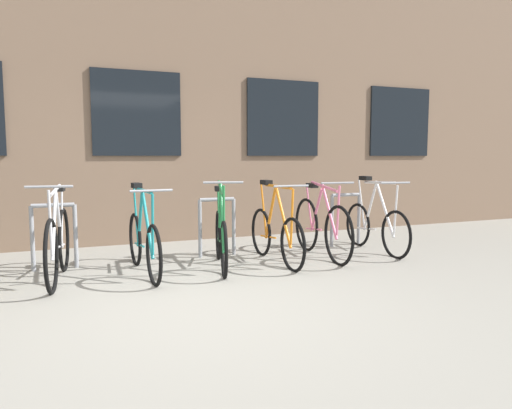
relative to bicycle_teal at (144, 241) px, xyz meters
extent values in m
plane|color=gray|center=(0.23, -1.31, -0.37)|extent=(42.00, 42.00, 0.00)
cube|color=#7A604C|center=(0.23, 4.82, 2.94)|extent=(28.00, 5.87, 6.62)
cube|color=black|center=(0.23, 1.87, 1.59)|extent=(1.30, 0.04, 1.25)
cube|color=black|center=(2.63, 1.87, 1.59)|extent=(1.30, 0.04, 1.25)
cube|color=black|center=(5.03, 1.87, 1.59)|extent=(1.30, 0.04, 1.25)
cylinder|color=gray|center=(-1.18, 0.59, 0.01)|extent=(0.05, 0.05, 0.76)
cylinder|color=gray|center=(-0.71, 0.59, 0.01)|extent=(0.05, 0.05, 0.76)
cylinder|color=gray|center=(-0.94, 0.59, 0.39)|extent=(0.47, 0.05, 0.05)
cylinder|color=gray|center=(0.82, 0.59, 0.01)|extent=(0.05, 0.05, 0.76)
cylinder|color=gray|center=(1.29, 0.59, 0.01)|extent=(0.05, 0.05, 0.76)
cylinder|color=gray|center=(1.06, 0.59, 0.39)|extent=(0.47, 0.05, 0.05)
cylinder|color=gray|center=(2.82, 0.59, 0.01)|extent=(0.05, 0.05, 0.76)
cylinder|color=gray|center=(3.29, 0.59, 0.01)|extent=(0.05, 0.05, 0.76)
cylinder|color=gray|center=(3.06, 0.59, 0.39)|extent=(0.47, 0.05, 0.05)
torus|color=black|center=(-0.02, 0.51, -0.06)|extent=(0.07, 0.66, 0.66)
torus|color=black|center=(0.02, -0.52, -0.06)|extent=(0.07, 0.66, 0.66)
cylinder|color=teal|center=(0.01, -0.24, 0.23)|extent=(0.06, 0.50, 0.71)
cylinder|color=teal|center=(-0.01, 0.17, 0.24)|extent=(0.05, 0.37, 0.71)
cylinder|color=teal|center=(0.00, -0.07, 0.58)|extent=(0.07, 0.80, 0.05)
cylinder|color=teal|center=(-0.01, 0.26, -0.09)|extent=(0.05, 0.52, 0.07)
cylinder|color=teal|center=(-0.02, 0.42, 0.26)|extent=(0.03, 0.20, 0.65)
cylinder|color=teal|center=(0.02, -0.49, 0.26)|extent=(0.03, 0.08, 0.64)
cube|color=black|center=(-0.02, 0.33, 0.61)|extent=(0.11, 0.20, 0.06)
cylinder|color=gray|center=(0.02, -0.47, 0.60)|extent=(0.44, 0.05, 0.03)
torus|color=black|center=(1.03, 0.46, -0.07)|extent=(0.19, 0.64, 0.65)
torus|color=black|center=(0.80, -0.49, -0.07)|extent=(0.19, 0.64, 0.65)
cylinder|color=#1E7238|center=(0.86, -0.23, 0.26)|extent=(0.15, 0.47, 0.77)
cylinder|color=#1E7238|center=(0.95, 0.14, 0.20)|extent=(0.12, 0.34, 0.65)
cylinder|color=#1E7238|center=(0.90, -0.08, 0.58)|extent=(0.21, 0.74, 0.15)
cylinder|color=#1E7238|center=(0.97, 0.22, -0.09)|extent=(0.14, 0.48, 0.07)
cylinder|color=#1E7238|center=(1.01, 0.37, 0.23)|extent=(0.07, 0.20, 0.60)
cylinder|color=#1E7238|center=(0.81, -0.47, 0.29)|extent=(0.05, 0.08, 0.71)
cube|color=black|center=(0.99, 0.29, 0.55)|extent=(0.14, 0.22, 0.06)
cylinder|color=gray|center=(0.81, -0.44, 0.67)|extent=(0.43, 0.13, 0.03)
torus|color=black|center=(-0.84, 0.53, -0.02)|extent=(0.13, 0.75, 0.75)
torus|color=black|center=(-0.95, -0.42, -0.02)|extent=(0.13, 0.75, 0.75)
cylinder|color=#B7B7BC|center=(-0.92, -0.16, 0.28)|extent=(0.09, 0.46, 0.72)
cylinder|color=#B7B7BC|center=(-0.88, 0.20, 0.25)|extent=(0.07, 0.33, 0.65)
cylinder|color=#B7B7BC|center=(-0.90, -0.01, 0.60)|extent=(0.12, 0.72, 0.10)
cylinder|color=#B7B7BC|center=(-0.87, 0.29, -0.04)|extent=(0.08, 0.48, 0.08)
cylinder|color=#B7B7BC|center=(-0.85, 0.44, 0.28)|extent=(0.05, 0.20, 0.59)
cylinder|color=#B7B7BC|center=(-0.95, -0.39, 0.31)|extent=(0.04, 0.08, 0.65)
cube|color=black|center=(-0.86, 0.35, 0.60)|extent=(0.12, 0.21, 0.06)
cylinder|color=gray|center=(-0.95, -0.37, 0.66)|extent=(0.44, 0.08, 0.03)
torus|color=black|center=(3.25, 0.56, -0.07)|extent=(0.08, 0.65, 0.65)
torus|color=black|center=(3.20, -0.40, -0.07)|extent=(0.08, 0.65, 0.65)
cylinder|color=silver|center=(3.21, -0.14, 0.24)|extent=(0.06, 0.46, 0.71)
cylinder|color=silver|center=(3.24, 0.23, 0.25)|extent=(0.06, 0.34, 0.74)
cylinder|color=silver|center=(3.22, 0.01, 0.60)|extent=(0.08, 0.73, 0.07)
cylinder|color=silver|center=(3.24, 0.32, -0.09)|extent=(0.05, 0.48, 0.07)
cylinder|color=silver|center=(3.25, 0.47, 0.27)|extent=(0.04, 0.20, 0.69)
cylinder|color=silver|center=(3.20, -0.38, 0.26)|extent=(0.03, 0.08, 0.65)
cube|color=black|center=(3.24, 0.38, 0.64)|extent=(0.11, 0.21, 0.06)
cylinder|color=gray|center=(3.20, -0.35, 0.61)|extent=(0.44, 0.05, 0.03)
torus|color=black|center=(1.64, 0.47, -0.07)|extent=(0.05, 0.65, 0.65)
torus|color=black|center=(1.63, -0.52, -0.07)|extent=(0.05, 0.65, 0.65)
cylinder|color=orange|center=(1.63, -0.25, 0.24)|extent=(0.04, 0.47, 0.72)
cylinder|color=orange|center=(1.64, 0.13, 0.24)|extent=(0.04, 0.35, 0.72)
cylinder|color=orange|center=(1.63, -0.09, 0.59)|extent=(0.05, 0.76, 0.04)
cylinder|color=orange|center=(1.64, 0.22, -0.09)|extent=(0.03, 0.50, 0.07)
cylinder|color=orange|center=(1.64, 0.38, 0.26)|extent=(0.03, 0.20, 0.66)
cylinder|color=orange|center=(1.63, -0.49, 0.26)|extent=(0.03, 0.08, 0.66)
cube|color=black|center=(1.64, 0.29, 0.62)|extent=(0.10, 0.20, 0.06)
cylinder|color=gray|center=(1.63, -0.47, 0.62)|extent=(0.44, 0.03, 0.03)
torus|color=black|center=(2.37, 0.54, -0.01)|extent=(0.10, 0.76, 0.76)
torus|color=black|center=(2.29, -0.45, -0.01)|extent=(0.10, 0.76, 0.76)
cylinder|color=pink|center=(2.31, -0.18, 0.27)|extent=(0.07, 0.48, 0.69)
cylinder|color=pink|center=(2.35, 0.20, 0.23)|extent=(0.06, 0.35, 0.61)
cylinder|color=pink|center=(2.33, -0.02, 0.57)|extent=(0.10, 0.76, 0.11)
cylinder|color=pink|center=(2.35, 0.29, -0.04)|extent=(0.06, 0.50, 0.08)
cylinder|color=pink|center=(2.36, 0.45, 0.26)|extent=(0.04, 0.20, 0.55)
cylinder|color=pink|center=(2.29, -0.42, 0.29)|extent=(0.03, 0.08, 0.62)
cube|color=black|center=(2.36, 0.36, 0.56)|extent=(0.12, 0.21, 0.06)
cylinder|color=gray|center=(2.30, -0.40, 0.63)|extent=(0.44, 0.06, 0.03)
camera|label=1|loc=(-0.80, -5.38, 0.96)|focal=33.17mm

